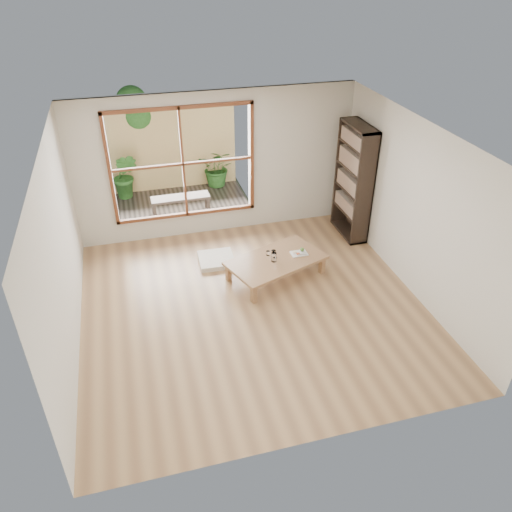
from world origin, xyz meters
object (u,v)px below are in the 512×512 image
Objects in this scene: low_table at (276,261)px; garden_bench at (181,199)px; bookshelf at (354,182)px; food_tray at (300,252)px.

low_table is 2.85m from garden_bench.
bookshelf is 7.71× the size of food_tray.
garden_bench is at bearing 151.90° from bookshelf.
food_tray reaches higher than low_table.
low_table is 1.50× the size of garden_bench.
low_table is 6.45× the size of food_tray.
food_tray is (-1.33, -0.97, -0.68)m from bookshelf.
bookshelf is 3.39m from garden_bench.
low_table is 0.43m from food_tray.
garden_bench is (-2.93, 1.56, -0.71)m from bookshelf.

